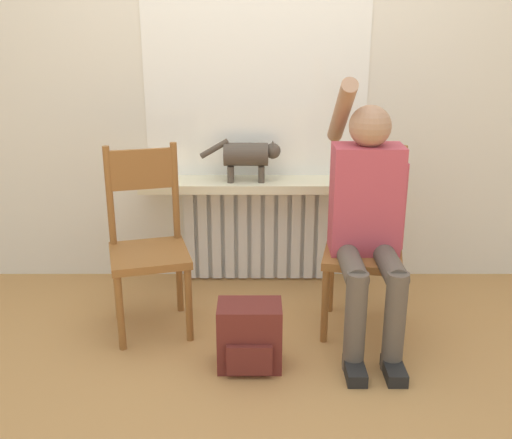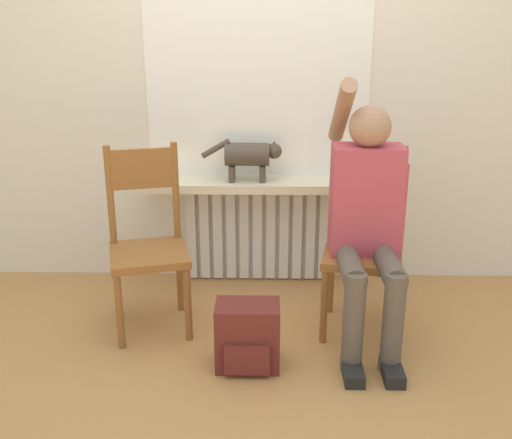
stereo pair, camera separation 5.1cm
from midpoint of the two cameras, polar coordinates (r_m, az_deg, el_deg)
name	(u,v)px [view 1 (the left image)]	position (r m, az deg, el deg)	size (l,w,h in m)	color
ground_plane	(256,383)	(2.80, -0.56, -15.29)	(12.00, 12.00, 0.00)	#B27F47
wall_with_window	(256,56)	(3.56, -0.42, 15.28)	(7.00, 0.06, 2.70)	silver
radiator	(256,232)	(3.70, -0.39, -1.20)	(0.89, 0.08, 0.61)	silver
windowsill	(256,184)	(3.52, -0.41, 3.37)	(1.35, 0.26, 0.05)	beige
window_glass	(256,69)	(3.53, -0.42, 14.10)	(1.29, 0.01, 1.24)	white
chair_left	(148,242)	(3.12, -10.74, -2.09)	(0.48, 0.48, 0.96)	brown
chair_right	(364,242)	(3.11, 9.76, -2.10)	(0.46, 0.46, 0.96)	brown
person	(368,216)	(2.94, 10.14, 0.37)	(0.36, 0.95, 1.31)	brown
cat	(249,155)	(3.46, -1.14, 6.14)	(0.47, 0.13, 0.25)	#4C4238
backpack	(249,336)	(2.84, -1.15, -11.07)	(0.30, 0.22, 0.32)	maroon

